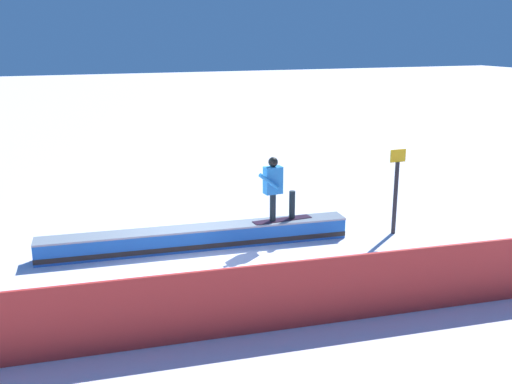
# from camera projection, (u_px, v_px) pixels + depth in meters

# --- Properties ---
(ground_plane) EXTENTS (120.00, 120.00, 0.00)m
(ground_plane) POSITION_uv_depth(u_px,v_px,m) (198.00, 248.00, 13.14)
(ground_plane) COLOR white
(grind_box) EXTENTS (6.95, 1.19, 0.49)m
(grind_box) POSITION_uv_depth(u_px,v_px,m) (198.00, 239.00, 13.08)
(grind_box) COLOR blue
(grind_box) RESTS_ON ground_plane
(snowboarder) EXTENTS (1.43, 0.45, 1.50)m
(snowboarder) POSITION_uv_depth(u_px,v_px,m) (276.00, 186.00, 13.23)
(snowboarder) COLOR black
(snowboarder) RESTS_ON grind_box
(safety_fence) EXTENTS (12.63, 1.21, 1.16)m
(safety_fence) POSITION_uv_depth(u_px,v_px,m) (263.00, 299.00, 9.31)
(safety_fence) COLOR red
(safety_fence) RESTS_ON ground_plane
(trail_marker) EXTENTS (0.40, 0.10, 2.06)m
(trail_marker) POSITION_uv_depth(u_px,v_px,m) (396.00, 189.00, 13.82)
(trail_marker) COLOR #262628
(trail_marker) RESTS_ON ground_plane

